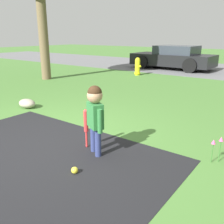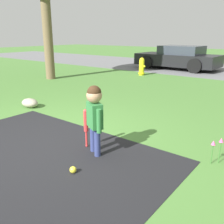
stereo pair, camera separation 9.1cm
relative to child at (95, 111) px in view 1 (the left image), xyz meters
name	(u,v)px [view 1 (the left image)]	position (x,y,z in m)	size (l,w,h in m)	color
ground_plane	(41,144)	(-0.92, -0.29, -0.67)	(60.00, 60.00, 0.00)	#477533
street_strip	(221,70)	(-0.92, 10.65, -0.67)	(40.00, 6.00, 0.01)	slate
child	(95,111)	(0.00, 0.00, 0.00)	(0.38, 0.27, 1.03)	navy
baseball_bat	(86,123)	(-0.27, 0.09, -0.27)	(0.07, 0.07, 0.62)	red
sports_ball	(75,170)	(0.14, -0.59, -0.62)	(0.09, 0.09, 0.09)	yellow
fire_hydrant	(138,67)	(-3.43, 6.82, -0.30)	(0.31, 0.27, 0.75)	yellow
parked_car	(173,58)	(-3.05, 9.69, -0.10)	(4.08, 1.99, 1.16)	black
edging_rock	(27,103)	(-2.91, 0.86, -0.56)	(0.47, 0.32, 0.22)	#9E937F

